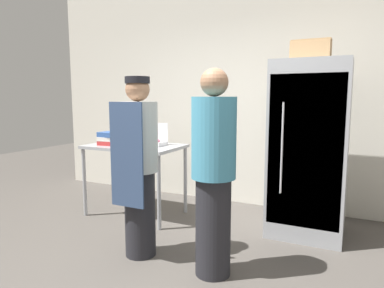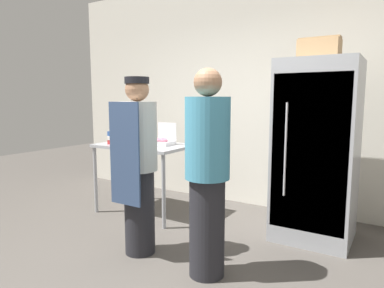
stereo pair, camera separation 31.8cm
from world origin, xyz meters
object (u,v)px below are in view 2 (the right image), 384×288
at_px(person_baker, 138,164).
at_px(person_customer, 207,173).
at_px(binder_stack, 121,138).
at_px(refrigerator, 316,151).
at_px(cardboard_storage_box, 319,49).
at_px(donut_box, 162,141).
at_px(blender_pitcher, 144,133).

distance_m(person_baker, person_customer, 0.74).
height_order(binder_stack, person_customer, person_customer).
relative_size(refrigerator, cardboard_storage_box, 4.62).
xyz_separation_m(binder_stack, person_baker, (0.95, -0.79, -0.11)).
xyz_separation_m(cardboard_storage_box, person_baker, (-1.27, -1.30, -1.08)).
distance_m(refrigerator, donut_box, 1.78).
distance_m(refrigerator, binder_stack, 2.30).
xyz_separation_m(binder_stack, person_customer, (1.69, -0.83, -0.10)).
xyz_separation_m(refrigerator, donut_box, (-1.77, -0.22, 0.01)).
bearing_deg(donut_box, person_customer, -40.45).
height_order(cardboard_storage_box, person_customer, cardboard_storage_box).
height_order(refrigerator, cardboard_storage_box, cardboard_storage_box).
height_order(binder_stack, person_baker, person_baker).
distance_m(refrigerator, person_baker, 1.78).
bearing_deg(person_baker, cardboard_storage_box, 45.57).
distance_m(donut_box, person_customer, 1.58).
distance_m(binder_stack, person_customer, 1.88).
bearing_deg(binder_stack, blender_pitcher, 47.95).
xyz_separation_m(donut_box, blender_pitcher, (-0.30, 0.02, 0.08)).
bearing_deg(refrigerator, binder_stack, -169.48).
relative_size(donut_box, cardboard_storage_box, 0.70).
bearing_deg(binder_stack, cardboard_storage_box, 12.69).
xyz_separation_m(blender_pitcher, person_baker, (0.76, -1.01, -0.16)).
bearing_deg(donut_box, person_baker, -64.94).
bearing_deg(cardboard_storage_box, person_customer, -111.89).
xyz_separation_m(donut_box, person_customer, (1.20, -1.02, -0.07)).
distance_m(blender_pitcher, cardboard_storage_box, 2.25).
bearing_deg(person_customer, binder_stack, 153.93).
bearing_deg(person_customer, blender_pitcher, 145.22).
bearing_deg(person_baker, refrigerator, 42.94).
distance_m(cardboard_storage_box, person_baker, 2.11).
relative_size(blender_pitcher, person_customer, 0.18).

